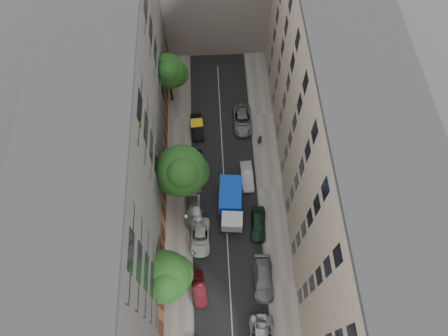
{
  "coord_description": "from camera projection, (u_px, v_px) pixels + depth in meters",
  "views": [
    {
      "loc": [
        -1.07,
        -19.98,
        43.86
      ],
      "look_at": [
        -0.07,
        0.03,
        6.0
      ],
      "focal_mm": 32.0,
      "sensor_mm": 36.0,
      "label": 1
    }
  ],
  "objects": [
    {
      "name": "car_left_4",
      "position": [
        194.0,
        165.0,
        48.98
      ],
      "size": [
        2.36,
        4.51,
        1.46
      ],
      "primitive_type": "imported",
      "rotation": [
        0.0,
        0.0,
        -0.15
      ],
      "color": "black",
      "rests_on": "ground"
    },
    {
      "name": "car_left_1",
      "position": [
        199.0,
        288.0,
        42.16
      ],
      "size": [
        1.8,
        3.98,
        1.27
      ],
      "primitive_type": "imported",
      "rotation": [
        0.0,
        0.0,
        0.12
      ],
      "color": "#4F0F16",
      "rests_on": "ground"
    },
    {
      "name": "pedestrian",
      "position": [
        260.0,
        140.0,
        50.35
      ],
      "size": [
        0.74,
        0.6,
        1.77
      ],
      "primitive_type": "imported",
      "rotation": [
        0.0,
        0.0,
        3.45
      ],
      "color": "black",
      "rests_on": "sidewalk_right"
    },
    {
      "name": "tarp_truck",
      "position": [
        231.0,
        203.0,
        45.7
      ],
      "size": [
        2.98,
        6.42,
        2.87
      ],
      "rotation": [
        0.0,
        0.0,
        -0.09
      ],
      "color": "black",
      "rests_on": "ground"
    },
    {
      "name": "car_left_2",
      "position": [
        200.0,
        237.0,
        44.78
      ],
      "size": [
        2.3,
        4.7,
        1.29
      ],
      "primitive_type": "imported",
      "rotation": [
        0.0,
        0.0,
        -0.04
      ],
      "color": "silver",
      "rests_on": "ground"
    },
    {
      "name": "car_right_2",
      "position": [
        258.0,
        224.0,
        45.42
      ],
      "size": [
        2.07,
        4.4,
        1.46
      ],
      "primitive_type": "imported",
      "rotation": [
        0.0,
        0.0,
        -0.08
      ],
      "color": "black",
      "rests_on": "ground"
    },
    {
      "name": "car_right_3",
      "position": [
        247.0,
        176.0,
        48.35
      ],
      "size": [
        1.52,
        4.07,
        1.33
      ],
      "primitive_type": "imported",
      "rotation": [
        0.0,
        0.0,
        0.03
      ],
      "color": "silver",
      "rests_on": "ground"
    },
    {
      "name": "car_left_3",
      "position": [
        195.0,
        207.0,
        46.35
      ],
      "size": [
        2.4,
        5.29,
        1.5
      ],
      "primitive_type": "imported",
      "rotation": [
        0.0,
        0.0,
        -0.06
      ],
      "color": "#B1B0B5",
      "rests_on": "ground"
    },
    {
      "name": "tree_far",
      "position": [
        168.0,
        73.0,
        49.46
      ],
      "size": [
        4.85,
        4.5,
        8.16
      ],
      "color": "#382619",
      "rests_on": "sidewalk_left"
    },
    {
      "name": "sidewalk_left",
      "position": [
        179.0,
        193.0,
        47.93
      ],
      "size": [
        3.0,
        44.0,
        0.15
      ],
      "primitive_type": "cube",
      "color": "gray",
      "rests_on": "ground"
    },
    {
      "name": "car_left_5",
      "position": [
        197.0,
        127.0,
        51.68
      ],
      "size": [
        1.69,
        4.04,
        1.3
      ],
      "primitive_type": "imported",
      "rotation": [
        0.0,
        0.0,
        0.08
      ],
      "color": "black",
      "rests_on": "ground"
    },
    {
      "name": "car_right_1",
      "position": [
        263.0,
        279.0,
        42.51
      ],
      "size": [
        2.25,
        5.16,
        1.48
      ],
      "primitive_type": "imported",
      "rotation": [
        0.0,
        0.0,
        -0.04
      ],
      "color": "slate",
      "rests_on": "ground"
    },
    {
      "name": "tree_near",
      "position": [
        165.0,
        278.0,
        38.4
      ],
      "size": [
        5.37,
        5.11,
        7.51
      ],
      "color": "#382619",
      "rests_on": "sidewalk_left"
    },
    {
      "name": "building_right",
      "position": [
        335.0,
        145.0,
        39.54
      ],
      "size": [
        8.0,
        44.0,
        20.0
      ],
      "primitive_type": "cube",
      "color": "#C2AE97",
      "rests_on": "ground"
    },
    {
      "name": "building_left",
      "position": [
        113.0,
        154.0,
        39.03
      ],
      "size": [
        8.0,
        44.0,
        20.0
      ],
      "primitive_type": "cube",
      "color": "#454240",
      "rests_on": "ground"
    },
    {
      "name": "car_right_4",
      "position": [
        242.0,
        120.0,
        52.15
      ],
      "size": [
        2.36,
        5.08,
        1.41
      ],
      "primitive_type": "imported",
      "rotation": [
        0.0,
        0.0,
        -0.01
      ],
      "color": "slate",
      "rests_on": "ground"
    },
    {
      "name": "road_surface",
      "position": [
        225.0,
        191.0,
        48.12
      ],
      "size": [
        8.0,
        44.0,
        0.02
      ],
      "primitive_type": "cube",
      "color": "black",
      "rests_on": "ground"
    },
    {
      "name": "lamp_post",
      "position": [
        188.0,
        223.0,
        42.23
      ],
      "size": [
        0.36,
        0.36,
        5.84
      ],
      "color": "#16502D",
      "rests_on": "sidewalk_left"
    },
    {
      "name": "sidewalk_right",
      "position": [
        270.0,
        189.0,
        48.19
      ],
      "size": [
        3.0,
        44.0,
        0.15
      ],
      "primitive_type": "cube",
      "color": "gray",
      "rests_on": "ground"
    },
    {
      "name": "ground",
      "position": [
        225.0,
        191.0,
        48.13
      ],
      "size": [
        120.0,
        120.0,
        0.0
      ],
      "primitive_type": "plane",
      "color": "#4C4C49",
      "rests_on": "ground"
    },
    {
      "name": "tree_mid",
      "position": [
        182.0,
        172.0,
        42.01
      ],
      "size": [
        5.76,
        5.56,
        9.54
      ],
      "color": "#382619",
      "rests_on": "sidewalk_left"
    }
  ]
}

